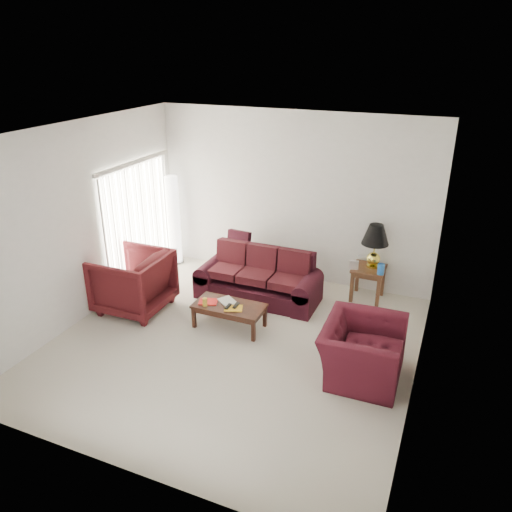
{
  "coord_description": "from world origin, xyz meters",
  "views": [
    {
      "loc": [
        2.67,
        -5.49,
        4.01
      ],
      "look_at": [
        0.0,
        0.85,
        1.05
      ],
      "focal_mm": 35.0,
      "sensor_mm": 36.0,
      "label": 1
    }
  ],
  "objects_px": {
    "floor_lamp": "(174,220)",
    "armchair_left": "(133,282)",
    "armchair_right": "(362,351)",
    "end_table": "(368,283)",
    "coffee_table": "(229,316)",
    "sofa": "(258,276)"
  },
  "relations": [
    {
      "from": "end_table",
      "to": "coffee_table",
      "type": "bearing_deg",
      "value": -135.21
    },
    {
      "from": "sofa",
      "to": "floor_lamp",
      "type": "bearing_deg",
      "value": 155.02
    },
    {
      "from": "floor_lamp",
      "to": "coffee_table",
      "type": "height_order",
      "value": "floor_lamp"
    },
    {
      "from": "armchair_left",
      "to": "coffee_table",
      "type": "relative_size",
      "value": 1.0
    },
    {
      "from": "armchair_left",
      "to": "armchair_right",
      "type": "xyz_separation_m",
      "value": [
        3.75,
        -0.32,
        -0.12
      ]
    },
    {
      "from": "armchair_left",
      "to": "sofa",
      "type": "bearing_deg",
      "value": 121.83
    },
    {
      "from": "armchair_left",
      "to": "coffee_table",
      "type": "bearing_deg",
      "value": 92.13
    },
    {
      "from": "armchair_left",
      "to": "coffee_table",
      "type": "height_order",
      "value": "armchair_left"
    },
    {
      "from": "end_table",
      "to": "armchair_right",
      "type": "distance_m",
      "value": 2.17
    },
    {
      "from": "end_table",
      "to": "floor_lamp",
      "type": "relative_size",
      "value": 0.33
    },
    {
      "from": "sofa",
      "to": "armchair_right",
      "type": "relative_size",
      "value": 1.8
    },
    {
      "from": "floor_lamp",
      "to": "armchair_right",
      "type": "distance_m",
      "value": 4.69
    },
    {
      "from": "sofa",
      "to": "coffee_table",
      "type": "height_order",
      "value": "sofa"
    },
    {
      "from": "floor_lamp",
      "to": "armchair_left",
      "type": "xyz_separation_m",
      "value": [
        0.37,
        -1.87,
        -0.39
      ]
    },
    {
      "from": "sofa",
      "to": "end_table",
      "type": "bearing_deg",
      "value": 18.4
    },
    {
      "from": "armchair_left",
      "to": "coffee_table",
      "type": "xyz_separation_m",
      "value": [
        1.66,
        0.09,
        -0.3
      ]
    },
    {
      "from": "end_table",
      "to": "armchair_left",
      "type": "distance_m",
      "value": 3.86
    },
    {
      "from": "sofa",
      "to": "floor_lamp",
      "type": "xyz_separation_m",
      "value": [
        -2.07,
        0.77,
        0.46
      ]
    },
    {
      "from": "armchair_left",
      "to": "armchair_right",
      "type": "height_order",
      "value": "armchair_left"
    },
    {
      "from": "floor_lamp",
      "to": "armchair_right",
      "type": "relative_size",
      "value": 1.55
    },
    {
      "from": "coffee_table",
      "to": "armchair_right",
      "type": "bearing_deg",
      "value": -7.54
    },
    {
      "from": "floor_lamp",
      "to": "coffee_table",
      "type": "bearing_deg",
      "value": -41.3
    }
  ]
}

